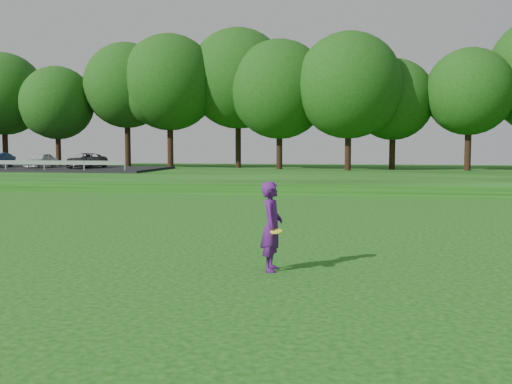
# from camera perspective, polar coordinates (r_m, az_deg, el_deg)

# --- Properties ---
(ground) EXTENTS (140.00, 140.00, 0.00)m
(ground) POSITION_cam_1_polar(r_m,az_deg,el_deg) (10.98, -7.52, -9.00)
(ground) COLOR #14400C
(ground) RESTS_ON ground
(berm) EXTENTS (130.00, 30.00, 0.60)m
(berm) POSITION_cam_1_polar(r_m,az_deg,el_deg) (44.36, 5.44, 1.70)
(berm) COLOR #14400C
(berm) RESTS_ON ground
(walking_path) EXTENTS (130.00, 1.60, 0.04)m
(walking_path) POSITION_cam_1_polar(r_m,az_deg,el_deg) (30.46, 3.56, -0.17)
(walking_path) COLOR gray
(walking_path) RESTS_ON ground
(treeline) EXTENTS (104.00, 7.00, 15.00)m
(treeline) POSITION_cam_1_polar(r_m,az_deg,el_deg) (48.61, 5.86, 11.16)
(treeline) COLOR #15440F
(treeline) RESTS_ON berm
(parking_lot) EXTENTS (24.00, 9.00, 1.38)m
(parking_lot) POSITION_cam_1_polar(r_m,az_deg,el_deg) (50.77, -22.59, 2.53)
(parking_lot) COLOR black
(parking_lot) RESTS_ON berm
(woman) EXTENTS (0.48, 0.75, 1.85)m
(woman) POSITION_cam_1_polar(r_m,az_deg,el_deg) (11.75, 1.59, -3.46)
(woman) COLOR #4F176A
(woman) RESTS_ON ground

